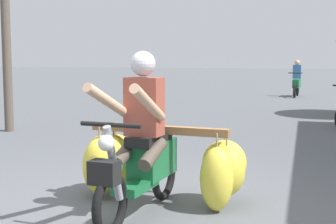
# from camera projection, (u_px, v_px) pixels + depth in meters

# --- Properties ---
(ground_plane) EXTENTS (120.00, 120.00, 0.00)m
(ground_plane) POSITION_uv_depth(u_px,v_px,m) (133.00, 209.00, 5.03)
(ground_plane) COLOR #56595E
(motorbike_main_loaded) EXTENTS (1.82, 1.95, 1.58)m
(motorbike_main_loaded) POSITION_uv_depth(u_px,v_px,m) (149.00, 159.00, 5.16)
(motorbike_main_loaded) COLOR black
(motorbike_main_loaded) RESTS_ON ground
(motorbike_distant_ahead_left) EXTENTS (0.50, 1.62, 1.40)m
(motorbike_distant_ahead_left) POSITION_uv_depth(u_px,v_px,m) (297.00, 82.00, 18.97)
(motorbike_distant_ahead_left) COLOR black
(motorbike_distant_ahead_left) RESTS_ON ground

